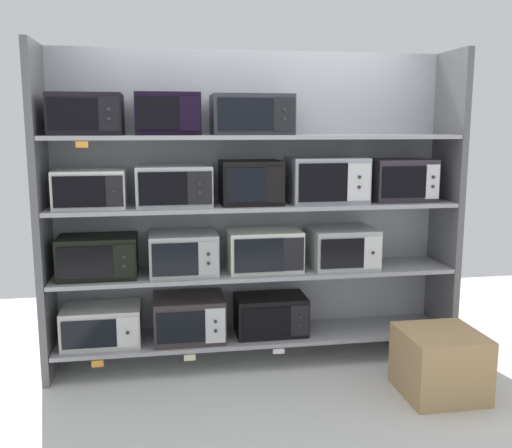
% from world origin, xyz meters
% --- Properties ---
extents(ground, '(6.95, 6.00, 0.02)m').
position_xyz_m(ground, '(0.00, -1.00, -0.01)').
color(ground, silver).
extents(back_panel, '(3.15, 0.04, 2.34)m').
position_xyz_m(back_panel, '(0.00, 0.26, 1.17)').
color(back_panel, '#9EA3A8').
rests_on(back_panel, ground).
extents(upright_left, '(0.05, 0.47, 2.34)m').
position_xyz_m(upright_left, '(-1.51, 0.00, 1.17)').
color(upright_left, '#5B5B5E').
rests_on(upright_left, ground).
extents(upright_right, '(0.05, 0.47, 2.34)m').
position_xyz_m(upright_right, '(1.51, 0.00, 1.17)').
color(upright_right, '#5B5B5E').
rests_on(upright_right, ground).
extents(shelf_0, '(2.95, 0.47, 0.03)m').
position_xyz_m(shelf_0, '(0.00, 0.00, 0.20)').
color(shelf_0, '#99999E').
rests_on(shelf_0, ground).
extents(microwave_0, '(0.56, 0.38, 0.28)m').
position_xyz_m(microwave_0, '(-1.14, -0.00, 0.35)').
color(microwave_0, beige).
rests_on(microwave_0, shelf_0).
extents(microwave_1, '(0.52, 0.44, 0.32)m').
position_xyz_m(microwave_1, '(-0.51, -0.00, 0.37)').
color(microwave_1, '#332B2C').
rests_on(microwave_1, shelf_0).
extents(microwave_2, '(0.53, 0.35, 0.29)m').
position_xyz_m(microwave_2, '(0.11, -0.00, 0.36)').
color(microwave_2, black).
rests_on(microwave_2, shelf_0).
extents(price_tag_0, '(0.08, 0.00, 0.05)m').
position_xyz_m(price_tag_0, '(-1.15, -0.24, 0.16)').
color(price_tag_0, orange).
extents(price_tag_1, '(0.08, 0.00, 0.04)m').
position_xyz_m(price_tag_1, '(-0.52, -0.24, 0.16)').
color(price_tag_1, beige).
extents(price_tag_2, '(0.09, 0.00, 0.04)m').
position_xyz_m(price_tag_2, '(0.13, -0.24, 0.16)').
color(price_tag_2, white).
extents(shelf_1, '(2.95, 0.47, 0.03)m').
position_xyz_m(shelf_1, '(0.00, 0.00, 0.70)').
color(shelf_1, '#99999E').
extents(microwave_3, '(0.55, 0.36, 0.30)m').
position_xyz_m(microwave_3, '(-1.14, -0.00, 0.86)').
color(microwave_3, black).
rests_on(microwave_3, shelf_1).
extents(microwave_4, '(0.49, 0.41, 0.30)m').
position_xyz_m(microwave_4, '(-0.54, -0.00, 0.87)').
color(microwave_4, '#A5A7A6').
rests_on(microwave_4, shelf_1).
extents(microwave_5, '(0.54, 0.35, 0.30)m').
position_xyz_m(microwave_5, '(0.06, -0.00, 0.87)').
color(microwave_5, silver).
rests_on(microwave_5, shelf_1).
extents(microwave_6, '(0.49, 0.44, 0.30)m').
position_xyz_m(microwave_6, '(0.66, -0.00, 0.87)').
color(microwave_6, '#9DA4A3').
rests_on(microwave_6, shelf_1).
extents(shelf_2, '(2.95, 0.47, 0.03)m').
position_xyz_m(shelf_2, '(0.00, 0.00, 1.20)').
color(shelf_2, '#99999E').
extents(microwave_7, '(0.49, 0.36, 0.26)m').
position_xyz_m(microwave_7, '(-1.17, -0.00, 1.35)').
color(microwave_7, silver).
rests_on(microwave_7, shelf_2).
extents(microwave_8, '(0.53, 0.37, 0.29)m').
position_xyz_m(microwave_8, '(-0.59, -0.00, 1.36)').
color(microwave_8, '#B4BCC0').
rests_on(microwave_8, shelf_2).
extents(microwave_9, '(0.44, 0.37, 0.32)m').
position_xyz_m(microwave_9, '(-0.04, -0.00, 1.37)').
color(microwave_9, black).
rests_on(microwave_9, shelf_2).
extents(microwave_10, '(0.56, 0.40, 0.34)m').
position_xyz_m(microwave_10, '(0.53, -0.00, 1.38)').
color(microwave_10, '#969AA5').
rests_on(microwave_10, shelf_2).
extents(microwave_11, '(0.47, 0.35, 0.32)m').
position_xyz_m(microwave_11, '(1.12, -0.00, 1.38)').
color(microwave_11, '#2F2832').
rests_on(microwave_11, shelf_2).
extents(shelf_3, '(2.95, 0.47, 0.03)m').
position_xyz_m(shelf_3, '(0.00, 0.00, 1.70)').
color(shelf_3, '#99999E').
extents(microwave_12, '(0.48, 0.41, 0.28)m').
position_xyz_m(microwave_12, '(-1.17, -0.00, 1.86)').
color(microwave_12, black).
rests_on(microwave_12, shelf_3).
extents(microwave_13, '(0.45, 0.34, 0.29)m').
position_xyz_m(microwave_13, '(-0.63, -0.00, 1.86)').
color(microwave_13, black).
rests_on(microwave_13, shelf_3).
extents(microwave_14, '(0.57, 0.40, 0.28)m').
position_xyz_m(microwave_14, '(-0.03, -0.00, 1.86)').
color(microwave_14, '#2C2C36').
rests_on(microwave_14, shelf_3).
extents(price_tag_3, '(0.08, 0.00, 0.04)m').
position_xyz_m(price_tag_3, '(-1.18, -0.24, 1.66)').
color(price_tag_3, orange).
extents(shipping_carton, '(0.51, 0.51, 0.43)m').
position_xyz_m(shipping_carton, '(1.12, -0.75, 0.22)').
color(shipping_carton, tan).
rests_on(shipping_carton, ground).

